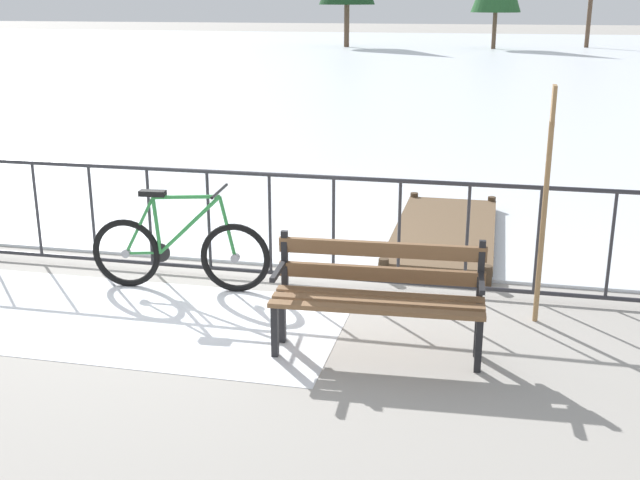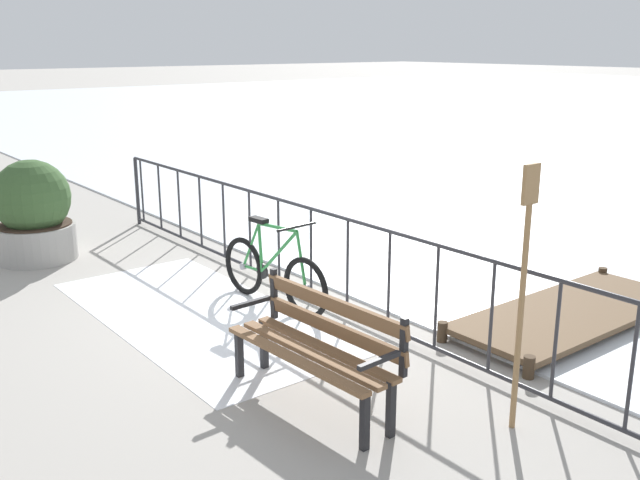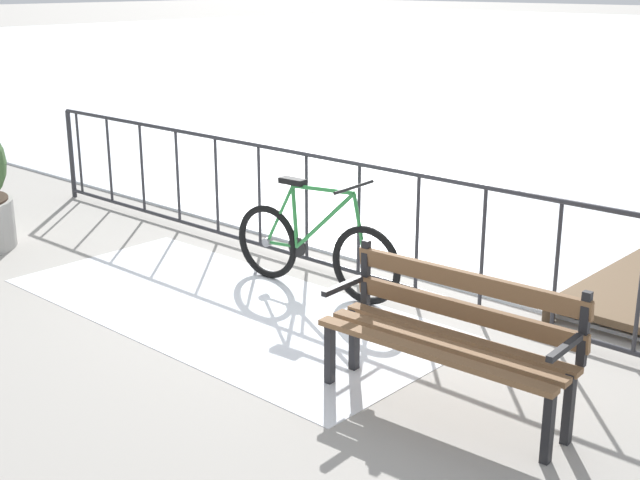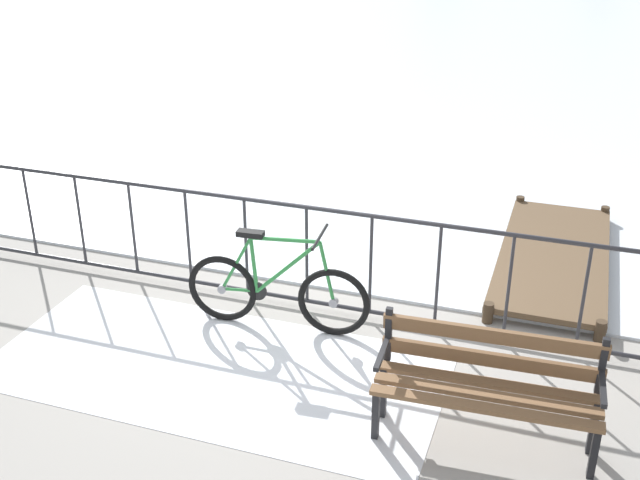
% 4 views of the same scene
% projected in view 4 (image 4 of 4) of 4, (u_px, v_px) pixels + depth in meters
% --- Properties ---
extents(ground_plane, '(160.00, 160.00, 0.00)m').
position_uv_depth(ground_plane, '(307.00, 308.00, 7.51)').
color(ground_plane, '#9E9991').
extents(snow_patch, '(3.82, 1.77, 0.01)m').
position_uv_depth(snow_patch, '(216.00, 368.00, 6.59)').
color(snow_patch, white).
rests_on(snow_patch, ground).
extents(railing_fence, '(9.06, 0.06, 1.07)m').
position_uv_depth(railing_fence, '(307.00, 256.00, 7.27)').
color(railing_fence, '#2D2D33').
rests_on(railing_fence, ground).
extents(bicycle_near_railing, '(1.71, 0.52, 0.97)m').
position_uv_depth(bicycle_near_railing, '(277.00, 292.00, 7.04)').
color(bicycle_near_railing, black).
rests_on(bicycle_near_railing, ground).
extents(park_bench, '(1.62, 0.56, 0.89)m').
position_uv_depth(park_bench, '(488.00, 379.00, 5.58)').
color(park_bench, brown).
rests_on(park_bench, ground).
extents(wooden_dock, '(1.10, 2.87, 0.20)m').
position_uv_depth(wooden_dock, '(554.00, 256.00, 8.26)').
color(wooden_dock, brown).
rests_on(wooden_dock, ground).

